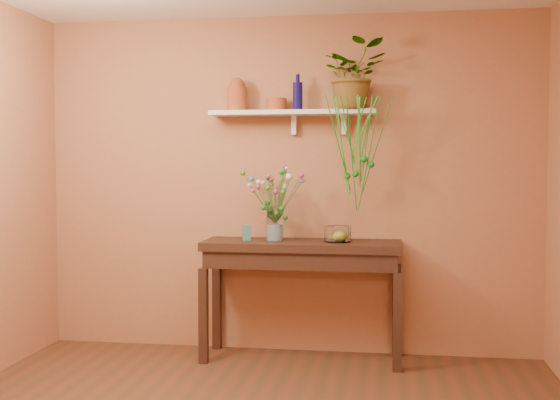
% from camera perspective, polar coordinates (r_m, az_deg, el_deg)
% --- Properties ---
extents(room, '(4.04, 4.04, 2.70)m').
position_cam_1_polar(room, '(3.62, -3.68, 0.31)').
color(room, '#592E1A').
rests_on(room, ground).
extents(sideboard, '(1.52, 0.49, 0.92)m').
position_cam_1_polar(sideboard, '(5.35, 1.81, -4.84)').
color(sideboard, '#331D11').
rests_on(sideboard, ground).
extents(wall_shelf, '(1.30, 0.24, 0.19)m').
position_cam_1_polar(wall_shelf, '(5.47, 1.15, 7.15)').
color(wall_shelf, white).
rests_on(wall_shelf, room).
extents(terracotta_jug, '(0.19, 0.19, 0.26)m').
position_cam_1_polar(terracotta_jug, '(5.55, -3.56, 8.62)').
color(terracotta_jug, '#AC5122').
rests_on(terracotta_jug, wall_shelf).
extents(terracotta_pot, '(0.18, 0.18, 0.10)m').
position_cam_1_polar(terracotta_pot, '(5.51, -0.30, 7.87)').
color(terracotta_pot, '#AC5122').
rests_on(terracotta_pot, wall_shelf).
extents(blue_bottle, '(0.08, 0.08, 0.28)m').
position_cam_1_polar(blue_bottle, '(5.46, 1.47, 8.60)').
color(blue_bottle, '#0E0C43').
rests_on(blue_bottle, wall_shelf).
extents(spider_plant, '(0.56, 0.51, 0.53)m').
position_cam_1_polar(spider_plant, '(5.43, 6.09, 10.21)').
color(spider_plant, '#17701C').
rests_on(spider_plant, wall_shelf).
extents(plant_fronds, '(0.49, 0.42, 0.86)m').
position_cam_1_polar(plant_fronds, '(5.23, 6.42, 3.88)').
color(plant_fronds, '#17701C').
rests_on(plant_fronds, wall_shelf).
extents(glass_vase, '(0.13, 0.13, 0.27)m').
position_cam_1_polar(glass_vase, '(5.36, -0.42, -2.16)').
color(glass_vase, white).
rests_on(glass_vase, sideboard).
extents(bouquet, '(0.49, 0.43, 0.46)m').
position_cam_1_polar(bouquet, '(5.33, -0.47, 0.85)').
color(bouquet, '#386B28').
rests_on(bouquet, glass_vase).
extents(glass_bowl, '(0.20, 0.20, 0.12)m').
position_cam_1_polar(glass_bowl, '(5.30, 4.78, -2.85)').
color(glass_bowl, white).
rests_on(glass_bowl, sideboard).
extents(lemon, '(0.08, 0.08, 0.08)m').
position_cam_1_polar(lemon, '(5.30, 4.93, -2.96)').
color(lemon, yellow).
rests_on(lemon, glass_bowl).
extents(carton, '(0.07, 0.07, 0.12)m').
position_cam_1_polar(carton, '(5.39, -2.78, -2.71)').
color(carton, '#2E6680').
rests_on(carton, sideboard).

